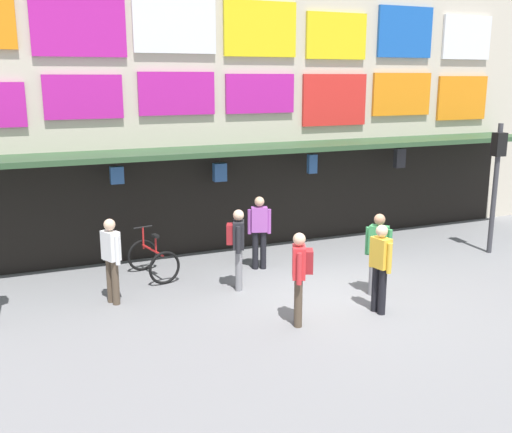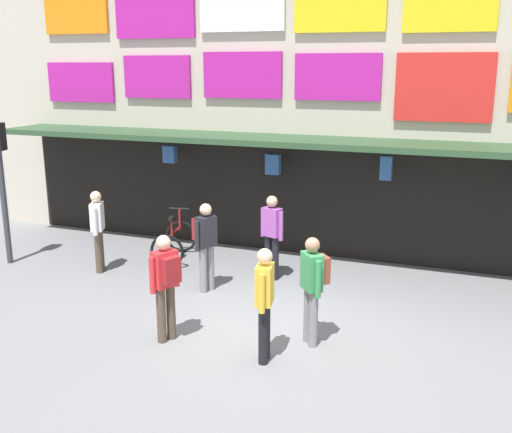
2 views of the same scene
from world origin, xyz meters
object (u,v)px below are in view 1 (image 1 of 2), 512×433
pedestrian_in_yellow (237,243)px  pedestrian_in_blue (380,264)px  pedestrian_in_black (259,229)px  pedestrian_in_green (300,272)px  bicycle_parked (153,260)px  traffic_light_far (497,167)px  pedestrian_in_white (379,248)px  pedestrian_in_purple (111,256)px

pedestrian_in_yellow → pedestrian_in_blue: same height
pedestrian_in_black → pedestrian_in_blue: same height
pedestrian_in_blue → pedestrian_in_green: size_ratio=1.00×
bicycle_parked → pedestrian_in_green: (1.77, -3.53, 0.59)m
traffic_light_far → pedestrian_in_white: size_ratio=1.90×
bicycle_parked → pedestrian_in_blue: (3.38, -3.61, 0.55)m
pedestrian_in_yellow → pedestrian_in_blue: 2.93m
pedestrian_in_green → pedestrian_in_purple: (-2.84, 2.32, -0.04)m
pedestrian_in_blue → pedestrian_in_black: bearing=107.5°
pedestrian_in_purple → pedestrian_in_yellow: bearing=-4.7°
pedestrian_in_purple → pedestrian_in_blue: bearing=-28.3°
pedestrian_in_yellow → pedestrian_in_purple: same height
pedestrian_in_black → pedestrian_in_green: bearing=-100.6°
pedestrian_in_black → pedestrian_in_purple: size_ratio=1.00×
traffic_light_far → pedestrian_in_green: 6.82m
pedestrian_in_green → pedestrian_in_purple: bearing=140.8°
bicycle_parked → pedestrian_in_white: bearing=-36.3°
pedestrian_in_blue → traffic_light_far: bearing=24.4°
pedestrian_in_yellow → pedestrian_in_green: (0.35, -2.11, 0.00)m
pedestrian_in_purple → pedestrian_in_white: bearing=-18.2°
pedestrian_in_white → pedestrian_in_blue: bearing=-122.5°
bicycle_parked → pedestrian_in_black: (2.36, -0.38, 0.55)m
pedestrian_in_blue → pedestrian_in_white: size_ratio=1.00×
pedestrian_in_purple → traffic_light_far: bearing=-1.4°
pedestrian_in_purple → pedestrian_in_white: (4.93, -1.62, 0.04)m
traffic_light_far → pedestrian_in_green: size_ratio=1.90×
bicycle_parked → pedestrian_in_white: size_ratio=0.77×
bicycle_parked → pedestrian_in_green: 3.99m
bicycle_parked → pedestrian_in_white: (3.86, -2.84, 0.59)m
pedestrian_in_yellow → pedestrian_in_white: (2.44, -1.42, 0.00)m
traffic_light_far → pedestrian_in_black: 6.01m
pedestrian_in_green → pedestrian_in_purple: same height
bicycle_parked → pedestrian_in_purple: size_ratio=0.77×
bicycle_parked → pedestrian_in_black: 2.45m
bicycle_parked → pedestrian_in_yellow: bearing=-44.8°
bicycle_parked → pedestrian_in_purple: (-1.07, -1.21, 0.55)m
pedestrian_in_black → pedestrian_in_blue: 3.38m
bicycle_parked → pedestrian_in_blue: pedestrian_in_blue is taller
pedestrian_in_yellow → pedestrian_in_white: 2.82m
traffic_light_far → pedestrian_in_yellow: bearing=179.9°
bicycle_parked → pedestrian_in_yellow: size_ratio=0.77×
pedestrian_in_yellow → pedestrian_in_blue: (1.95, -2.19, -0.04)m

